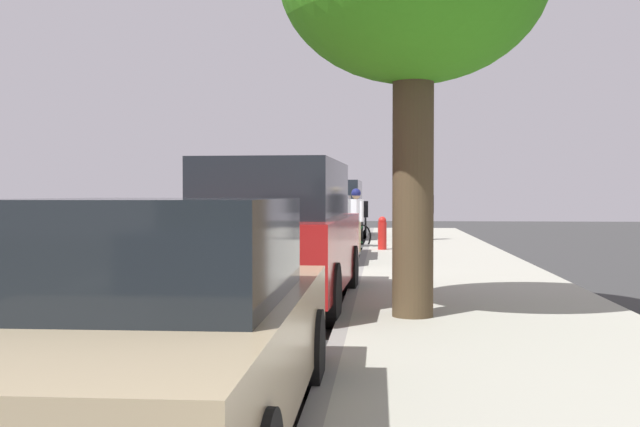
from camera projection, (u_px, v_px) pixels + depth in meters
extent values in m
plane|color=#323232|center=(237.00, 289.00, 12.48)|extent=(63.35, 63.35, 0.00)
cube|color=#9E9D8F|center=(466.00, 287.00, 12.18)|extent=(3.36, 39.60, 0.13)
cube|color=gray|center=(355.00, 286.00, 12.33)|extent=(0.16, 39.60, 0.13)
cube|color=white|center=(27.00, 303.00, 10.81)|extent=(0.14, 2.20, 0.01)
cube|color=white|center=(126.00, 273.00, 14.99)|extent=(0.14, 2.20, 0.01)
cube|color=white|center=(182.00, 256.00, 19.18)|extent=(0.14, 2.20, 0.01)
cube|color=white|center=(218.00, 245.00, 23.36)|extent=(0.14, 2.20, 0.01)
cube|color=white|center=(243.00, 237.00, 27.55)|extent=(0.14, 2.20, 0.01)
cube|color=white|center=(261.00, 231.00, 31.73)|extent=(0.14, 2.20, 0.01)
cube|color=white|center=(265.00, 289.00, 12.45)|extent=(0.12, 39.60, 0.01)
cube|color=tan|center=(153.00, 352.00, 4.59)|extent=(1.79, 4.41, 0.64)
cube|color=black|center=(153.00, 249.00, 4.58)|extent=(1.56, 2.11, 0.60)
cylinder|color=black|center=(308.00, 352.00, 5.90)|extent=(0.22, 0.66, 0.66)
cylinder|color=black|center=(103.00, 349.00, 6.02)|extent=(0.22, 0.66, 0.66)
cube|color=maroon|center=(277.00, 251.00, 10.37)|extent=(2.07, 4.77, 0.90)
cube|color=black|center=(277.00, 189.00, 10.35)|extent=(1.78, 3.16, 0.76)
cylinder|color=black|center=(350.00, 270.00, 11.72)|extent=(0.25, 0.77, 0.76)
cylinder|color=black|center=(238.00, 269.00, 11.93)|extent=(0.25, 0.77, 0.76)
cylinder|color=black|center=(330.00, 295.00, 8.83)|extent=(0.25, 0.77, 0.76)
cylinder|color=black|center=(182.00, 293.00, 9.04)|extent=(0.25, 0.77, 0.76)
cube|color=slate|center=(314.00, 237.00, 16.97)|extent=(1.76, 4.40, 0.64)
cube|color=black|center=(314.00, 209.00, 16.95)|extent=(1.55, 2.10, 0.60)
cylinder|color=black|center=(353.00, 245.00, 18.27)|extent=(0.22, 0.66, 0.66)
cylinder|color=black|center=(285.00, 245.00, 18.40)|extent=(0.22, 0.66, 0.66)
cylinder|color=black|center=(347.00, 254.00, 15.55)|extent=(0.22, 0.66, 0.66)
cylinder|color=black|center=(268.00, 253.00, 15.68)|extent=(0.22, 0.66, 0.66)
cube|color=#B7BABF|center=(335.00, 217.00, 25.39)|extent=(1.97, 4.73, 0.90)
cube|color=black|center=(335.00, 192.00, 25.37)|extent=(1.72, 3.13, 0.76)
cylinder|color=black|center=(363.00, 227.00, 26.76)|extent=(0.23, 0.76, 0.76)
cylinder|color=black|center=(313.00, 227.00, 26.93)|extent=(0.23, 0.76, 0.76)
cylinder|color=black|center=(359.00, 231.00, 23.86)|extent=(0.23, 0.76, 0.76)
cylinder|color=black|center=(303.00, 231.00, 24.03)|extent=(0.23, 0.76, 0.76)
torus|color=black|center=(336.00, 238.00, 20.62)|extent=(0.50, 0.55, 0.70)
torus|color=black|center=(362.00, 237.00, 21.34)|extent=(0.50, 0.55, 0.70)
cylinder|color=#197233|center=(346.00, 235.00, 20.89)|extent=(0.46, 0.51, 0.52)
cylinder|color=#197233|center=(355.00, 235.00, 21.14)|extent=(0.12, 0.13, 0.48)
cylinder|color=#197233|center=(347.00, 226.00, 20.92)|extent=(0.51, 0.57, 0.05)
cylinder|color=#197233|center=(358.00, 240.00, 21.22)|extent=(0.26, 0.29, 0.19)
cylinder|color=#197233|center=(359.00, 231.00, 21.25)|extent=(0.20, 0.22, 0.34)
cylinder|color=#197233|center=(337.00, 232.00, 20.64)|extent=(0.10, 0.11, 0.34)
cube|color=black|center=(357.00, 224.00, 21.17)|extent=(0.23, 0.25, 0.05)
cylinder|color=black|center=(338.00, 224.00, 20.66)|extent=(0.36, 0.33, 0.03)
cylinder|color=#C6B284|center=(354.00, 236.00, 20.60)|extent=(0.15, 0.15, 0.83)
cylinder|color=#C6B284|center=(358.00, 237.00, 20.43)|extent=(0.15, 0.15, 0.83)
cube|color=white|center=(356.00, 210.00, 20.49)|extent=(0.41, 0.44, 0.58)
cylinder|color=white|center=(351.00, 211.00, 20.72)|extent=(0.10, 0.10, 0.56)
cylinder|color=white|center=(362.00, 211.00, 20.27)|extent=(0.10, 0.10, 0.56)
sphere|color=#997957|center=(356.00, 195.00, 20.48)|extent=(0.23, 0.23, 0.23)
sphere|color=navy|center=(356.00, 193.00, 20.48)|extent=(0.26, 0.26, 0.26)
cube|color=black|center=(362.00, 209.00, 20.60)|extent=(0.32, 0.35, 0.44)
cylinder|color=#473824|center=(413.00, 184.00, 8.82)|extent=(0.47, 0.47, 3.05)
cylinder|color=black|center=(427.00, 226.00, 23.48)|extent=(0.15, 0.15, 0.83)
cylinder|color=black|center=(421.00, 227.00, 23.46)|extent=(0.15, 0.15, 0.83)
cube|color=black|center=(424.00, 203.00, 23.45)|extent=(0.42, 0.31, 0.59)
cylinder|color=black|center=(432.00, 204.00, 23.49)|extent=(0.10, 0.10, 0.56)
cylinder|color=black|center=(416.00, 204.00, 23.42)|extent=(0.10, 0.10, 0.56)
sphere|color=gray|center=(424.00, 190.00, 23.44)|extent=(0.23, 0.23, 0.23)
cylinder|color=red|center=(382.00, 236.00, 19.47)|extent=(0.22, 0.22, 0.70)
sphere|color=red|center=(382.00, 220.00, 19.46)|extent=(0.20, 0.20, 0.20)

